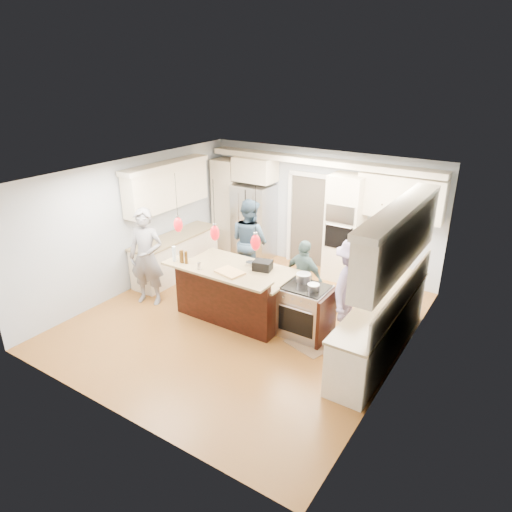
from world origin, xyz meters
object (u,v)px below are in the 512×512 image
Objects in this scene: kitchen_island at (237,291)px; person_far_left at (250,241)px; island_range at (306,311)px; person_bar_end at (147,257)px; refrigerator at (254,222)px.

kitchen_island is 1.15× the size of person_far_left.
person_bar_end reaches higher than island_range.
kitchen_island reaches higher than island_range.
kitchen_island is at bearing -176.94° from island_range.
person_bar_end is (-3.14, -0.60, 0.50)m from island_range.
kitchen_island is 2.28× the size of island_range.
kitchen_island is at bearing 128.33° from person_far_left.
person_bar_end reaches higher than kitchen_island.
refrigerator is 0.86× the size of kitchen_island.
person_far_left is at bearing -60.47° from refrigerator.
kitchen_island is 1.09× the size of person_bar_end.
person_far_left is (-2.04, 1.30, 0.46)m from island_range.
person_far_left is (1.11, 1.90, -0.05)m from person_bar_end.
island_range is at bearing 161.16° from person_far_left.
person_far_left is at bearing 41.92° from person_bar_end.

